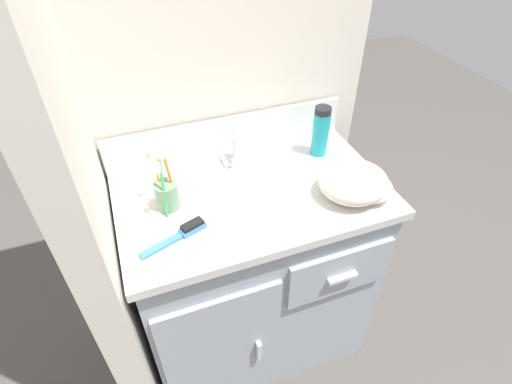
{
  "coord_description": "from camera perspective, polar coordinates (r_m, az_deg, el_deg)",
  "views": [
    {
      "loc": [
        -0.32,
        -0.89,
        1.63
      ],
      "look_at": [
        0.0,
        -0.03,
        0.85
      ],
      "focal_mm": 28.0,
      "sensor_mm": 36.0,
      "label": 1
    }
  ],
  "objects": [
    {
      "name": "shaving_cream_can",
      "position": [
        1.37,
        9.22,
        8.53
      ],
      "size": [
        0.06,
        0.06,
        0.18
      ],
      "color": "teal",
      "rests_on": "vanity"
    },
    {
      "name": "toothbrush_cup",
      "position": [
        1.18,
        -12.67,
        -0.19
      ],
      "size": [
        0.07,
        0.11,
        0.19
      ],
      "color": "gray",
      "rests_on": "vanity"
    },
    {
      "name": "wall_back",
      "position": [
        1.34,
        -5.15,
        16.88
      ],
      "size": [
        1.01,
        0.08,
        2.2
      ],
      "primitive_type": "cube",
      "color": "beige",
      "rests_on": "ground_plane"
    },
    {
      "name": "vanity",
      "position": [
        1.52,
        -0.35,
        -11.57
      ],
      "size": [
        0.83,
        0.52,
        0.83
      ],
      "color": "#9EA8B2",
      "rests_on": "ground_plane"
    },
    {
      "name": "hand_towel",
      "position": [
        1.24,
        14.28,
        1.26
      ],
      "size": [
        0.22,
        0.2,
        0.1
      ],
      "color": "beige",
      "rests_on": "vanity"
    },
    {
      "name": "wall_left",
      "position": [
        1.04,
        -25.44,
        5.51
      ],
      "size": [
        0.08,
        0.58,
        2.2
      ],
      "primitive_type": "cube",
      "color": "beige",
      "rests_on": "ground_plane"
    },
    {
      "name": "sink_faucet",
      "position": [
        1.34,
        -2.98,
        6.05
      ],
      "size": [
        0.09,
        0.09,
        0.14
      ],
      "color": "silver",
      "rests_on": "vanity"
    },
    {
      "name": "ground_plane",
      "position": [
        1.88,
        -0.29,
        -19.63
      ],
      "size": [
        6.0,
        6.0,
        0.0
      ],
      "primitive_type": "plane",
      "color": "#4C4742"
    },
    {
      "name": "backsplash",
      "position": [
        1.39,
        -3.94,
        8.17
      ],
      "size": [
        0.83,
        0.02,
        0.13
      ],
      "color": "silver",
      "rests_on": "vanity"
    },
    {
      "name": "hairbrush",
      "position": [
        1.11,
        -10.44,
        -5.78
      ],
      "size": [
        0.2,
        0.09,
        0.03
      ],
      "rotation": [
        0.0,
        0.0,
        0.33
      ],
      "color": "teal",
      "rests_on": "vanity"
    }
  ]
}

